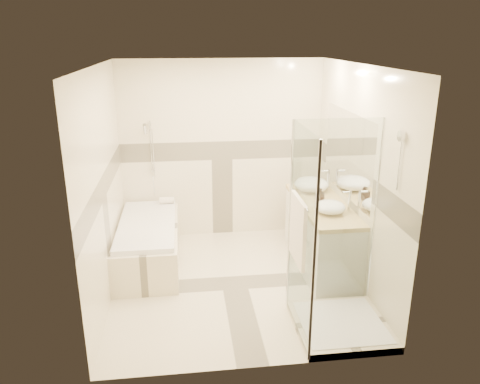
{
  "coord_description": "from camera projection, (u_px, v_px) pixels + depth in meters",
  "views": [
    {
      "loc": [
        -0.54,
        -4.88,
        2.79
      ],
      "look_at": [
        0.1,
        0.25,
        1.05
      ],
      "focal_mm": 35.0,
      "sensor_mm": 36.0,
      "label": 1
    }
  ],
  "objects": [
    {
      "name": "rolled_towel",
      "position": [
        167.0,
        200.0,
        6.5
      ],
      "size": [
        0.2,
        0.09,
        0.09
      ],
      "primitive_type": "cylinder",
      "rotation": [
        0.0,
        1.57,
        0.0
      ],
      "color": "white",
      "rests_on": "bathtub"
    },
    {
      "name": "faucet_near",
      "position": [
        328.0,
        178.0,
        6.1
      ],
      "size": [
        0.12,
        0.03,
        0.28
      ],
      "color": "silver",
      "rests_on": "vanity"
    },
    {
      "name": "faucet_far",
      "position": [
        349.0,
        200.0,
        5.35
      ],
      "size": [
        0.11,
        0.03,
        0.26
      ],
      "color": "silver",
      "rests_on": "vanity"
    },
    {
      "name": "vanity",
      "position": [
        321.0,
        235.0,
        5.82
      ],
      "size": [
        0.58,
        1.62,
        0.85
      ],
      "color": "silver",
      "rests_on": "ground"
    },
    {
      "name": "shower_enclosure",
      "position": [
        330.0,
        281.0,
        4.57
      ],
      "size": [
        0.96,
        0.93,
        2.04
      ],
      "color": "beige",
      "rests_on": "ground"
    },
    {
      "name": "folded_towels",
      "position": [
        307.0,
        183.0,
        6.31
      ],
      "size": [
        0.2,
        0.29,
        0.09
      ],
      "primitive_type": "cube",
      "rotation": [
        0.0,
        0.0,
        0.15
      ],
      "color": "white",
      "rests_on": "vanity"
    },
    {
      "name": "amenity_bottle_a",
      "position": [
        321.0,
        196.0,
        5.68
      ],
      "size": [
        0.09,
        0.1,
        0.17
      ],
      "primitive_type": "imported",
      "rotation": [
        0.0,
        0.0,
        -0.23
      ],
      "color": "black",
      "rests_on": "vanity"
    },
    {
      "name": "vessel_sink_near",
      "position": [
        311.0,
        184.0,
        6.1
      ],
      "size": [
        0.45,
        0.45,
        0.18
      ],
      "primitive_type": "ellipsoid",
      "color": "white",
      "rests_on": "vanity"
    },
    {
      "name": "vessel_sink_far",
      "position": [
        330.0,
        207.0,
        5.35
      ],
      "size": [
        0.36,
        0.36,
        0.14
      ],
      "primitive_type": "ellipsoid",
      "color": "white",
      "rests_on": "vanity"
    },
    {
      "name": "amenity_bottle_b",
      "position": [
        320.0,
        195.0,
        5.74
      ],
      "size": [
        0.16,
        0.16,
        0.16
      ],
      "primitive_type": "imported",
      "rotation": [
        0.0,
        0.0,
        0.35
      ],
      "color": "black",
      "rests_on": "vanity"
    },
    {
      "name": "bathtub",
      "position": [
        148.0,
        241.0,
        5.94
      ],
      "size": [
        0.75,
        1.7,
        0.56
      ],
      "color": "beige",
      "rests_on": "ground"
    },
    {
      "name": "room",
      "position": [
        239.0,
        181.0,
        5.16
      ],
      "size": [
        2.82,
        3.02,
        2.52
      ],
      "color": "beige",
      "rests_on": "ground"
    }
  ]
}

